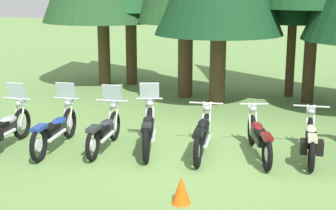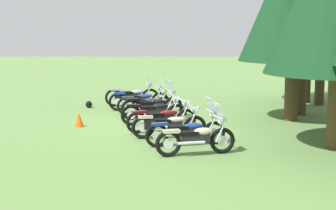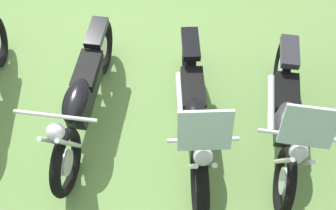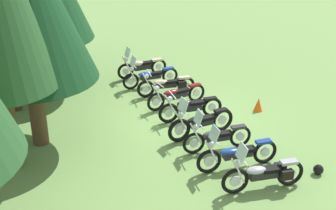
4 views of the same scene
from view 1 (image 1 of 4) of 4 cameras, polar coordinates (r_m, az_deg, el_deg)
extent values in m
plane|color=#6B934C|center=(10.85, 3.85, -5.55)|extent=(80.00, 80.00, 0.00)
torus|color=black|center=(12.27, -16.27, -2.05)|extent=(0.17, 0.74, 0.73)
cylinder|color=silver|center=(12.27, -16.27, -2.05)|extent=(0.08, 0.29, 0.28)
cube|color=black|center=(11.62, -18.17, -2.52)|extent=(0.30, 0.77, 0.23)
ellipsoid|color=#9EA0A8|center=(11.75, -17.69, -1.60)|extent=(0.34, 0.56, 0.18)
cylinder|color=silver|center=(12.19, -16.86, -0.74)|extent=(0.08, 0.34, 0.65)
cylinder|color=silver|center=(12.10, -16.15, -0.79)|extent=(0.08, 0.34, 0.65)
cylinder|color=silver|center=(12.00, -16.80, 0.71)|extent=(0.70, 0.10, 0.04)
sphere|color=silver|center=(12.10, -16.55, 0.24)|extent=(0.19, 0.19, 0.17)
cylinder|color=silver|center=(11.43, -17.97, -3.18)|extent=(0.15, 0.76, 0.08)
cube|color=silver|center=(11.98, -16.81, 1.57)|extent=(0.45, 0.19, 0.39)
torus|color=black|center=(12.07, -11.12, -2.04)|extent=(0.21, 0.73, 0.72)
cylinder|color=silver|center=(12.07, -11.12, -2.04)|extent=(0.09, 0.28, 0.28)
torus|color=black|center=(10.58, -14.48, -4.40)|extent=(0.21, 0.73, 0.72)
cylinder|color=silver|center=(10.58, -14.48, -4.40)|extent=(0.09, 0.28, 0.28)
cube|color=black|center=(11.29, -12.71, -2.71)|extent=(0.34, 0.86, 0.20)
ellipsoid|color=navy|center=(11.47, -12.29, -1.81)|extent=(0.36, 0.63, 0.16)
cube|color=black|center=(11.06, -13.21, -2.58)|extent=(0.33, 0.59, 0.10)
cube|color=navy|center=(10.56, -14.41, -2.52)|extent=(0.26, 0.46, 0.08)
cylinder|color=silver|center=(11.97, -11.65, -0.72)|extent=(0.10, 0.34, 0.65)
cylinder|color=silver|center=(11.91, -10.94, -0.76)|extent=(0.10, 0.34, 0.65)
cylinder|color=silver|center=(11.79, -11.51, 0.76)|extent=(0.61, 0.13, 0.04)
sphere|color=silver|center=(11.90, -11.32, 0.29)|extent=(0.19, 0.19, 0.17)
cylinder|color=silver|center=(11.10, -12.44, -3.36)|extent=(0.21, 0.84, 0.08)
cube|color=silver|center=(11.77, -11.51, 1.63)|extent=(0.46, 0.22, 0.39)
torus|color=black|center=(11.75, -6.10, -2.38)|extent=(0.18, 0.69, 0.68)
cylinder|color=silver|center=(11.75, -6.10, -2.38)|extent=(0.09, 0.27, 0.27)
torus|color=black|center=(10.41, -8.56, -4.52)|extent=(0.18, 0.69, 0.68)
cylinder|color=silver|center=(10.41, -8.56, -4.52)|extent=(0.09, 0.27, 0.27)
cube|color=black|center=(11.05, -7.27, -2.94)|extent=(0.31, 0.75, 0.20)
ellipsoid|color=#2D2D33|center=(11.20, -6.95, -2.06)|extent=(0.33, 0.55, 0.16)
cube|color=black|center=(10.84, -7.62, -2.77)|extent=(0.31, 0.52, 0.10)
cube|color=#2D2D33|center=(10.39, -8.47, -2.67)|extent=(0.25, 0.46, 0.08)
cylinder|color=silver|center=(11.64, -6.60, -1.02)|extent=(0.09, 0.34, 0.65)
cylinder|color=silver|center=(11.59, -5.85, -1.06)|extent=(0.09, 0.34, 0.65)
cylinder|color=silver|center=(11.46, -6.39, 0.50)|extent=(0.75, 0.14, 0.04)
sphere|color=silver|center=(11.57, -6.24, 0.01)|extent=(0.19, 0.19, 0.17)
cylinder|color=silver|center=(10.88, -6.87, -3.57)|extent=(0.18, 0.73, 0.08)
cube|color=silver|center=(11.44, -6.38, 1.40)|extent=(0.46, 0.21, 0.39)
torus|color=black|center=(11.70, -2.06, -2.16)|extent=(0.36, 0.77, 0.77)
cylinder|color=silver|center=(11.70, -2.06, -2.16)|extent=(0.14, 0.29, 0.29)
torus|color=black|center=(10.20, -2.50, -4.51)|extent=(0.36, 0.77, 0.77)
cylinder|color=silver|center=(10.20, -2.50, -4.51)|extent=(0.14, 0.29, 0.29)
cube|color=black|center=(10.92, -2.27, -2.76)|extent=(0.44, 0.80, 0.22)
ellipsoid|color=black|center=(11.09, -2.21, -1.78)|extent=(0.42, 0.61, 0.17)
cube|color=black|center=(10.68, -2.33, -2.53)|extent=(0.39, 0.57, 0.10)
cube|color=black|center=(10.17, -2.49, -2.46)|extent=(0.32, 0.48, 0.08)
cylinder|color=silver|center=(11.57, -2.47, -0.82)|extent=(0.15, 0.33, 0.65)
cylinder|color=silver|center=(11.56, -1.70, -0.82)|extent=(0.15, 0.33, 0.65)
cylinder|color=silver|center=(11.41, -2.12, 0.73)|extent=(0.58, 0.23, 0.04)
sphere|color=silver|center=(11.52, -2.09, 0.24)|extent=(0.22, 0.22, 0.17)
cylinder|color=silver|center=(10.77, -1.63, -3.42)|extent=(0.32, 0.76, 0.08)
cube|color=silver|center=(11.39, -2.12, 1.63)|extent=(0.47, 0.29, 0.39)
torus|color=black|center=(11.42, 4.38, -2.74)|extent=(0.22, 0.71, 0.71)
cylinder|color=silver|center=(11.42, 4.38, -2.74)|extent=(0.09, 0.27, 0.27)
torus|color=black|center=(9.95, 3.40, -5.18)|extent=(0.22, 0.71, 0.71)
cylinder|color=silver|center=(9.95, 3.40, -5.18)|extent=(0.09, 0.27, 0.27)
cube|color=black|center=(10.65, 3.94, -3.28)|extent=(0.32, 0.79, 0.26)
ellipsoid|color=black|center=(10.81, 4.08, -2.15)|extent=(0.34, 0.58, 0.20)
cube|color=black|center=(10.41, 3.81, -2.92)|extent=(0.32, 0.54, 0.10)
cube|color=black|center=(9.92, 3.49, -3.23)|extent=(0.26, 0.46, 0.08)
cylinder|color=silver|center=(11.29, 3.99, -1.35)|extent=(0.10, 0.34, 0.65)
cylinder|color=silver|center=(11.28, 4.77, -1.39)|extent=(0.10, 0.34, 0.65)
cylinder|color=silver|center=(11.13, 4.36, 0.21)|extent=(0.75, 0.15, 0.04)
sphere|color=silver|center=(11.24, 4.40, -0.28)|extent=(0.19, 0.19, 0.17)
cylinder|color=silver|center=(10.50, 4.52, -4.08)|extent=(0.20, 0.77, 0.08)
torus|color=black|center=(11.50, 9.51, -2.81)|extent=(0.33, 0.68, 0.69)
cylinder|color=silver|center=(11.50, 9.51, -2.81)|extent=(0.14, 0.27, 0.27)
torus|color=black|center=(9.94, 11.18, -5.47)|extent=(0.33, 0.68, 0.69)
cylinder|color=silver|center=(9.94, 11.18, -5.47)|extent=(0.14, 0.27, 0.27)
cube|color=black|center=(10.69, 10.30, -3.52)|extent=(0.46, 0.84, 0.23)
ellipsoid|color=maroon|center=(10.87, 10.11, -2.47)|extent=(0.42, 0.63, 0.18)
cube|color=black|center=(10.44, 10.56, -3.31)|extent=(0.40, 0.59, 0.10)
cube|color=maroon|center=(9.92, 11.17, -3.54)|extent=(0.31, 0.47, 0.08)
cylinder|color=silver|center=(11.36, 9.27, -1.46)|extent=(0.16, 0.33, 0.65)
cylinder|color=silver|center=(11.38, 9.96, -1.45)|extent=(0.16, 0.33, 0.65)
cylinder|color=silver|center=(11.21, 9.75, 0.11)|extent=(0.60, 0.25, 0.04)
sphere|color=silver|center=(11.33, 9.65, -0.38)|extent=(0.22, 0.22, 0.17)
cylinder|color=silver|center=(10.56, 11.09, -4.23)|extent=(0.36, 0.80, 0.08)
torus|color=black|center=(11.59, 15.76, -3.03)|extent=(0.18, 0.69, 0.68)
cylinder|color=silver|center=(11.59, 15.76, -3.03)|extent=(0.08, 0.26, 0.26)
torus|color=black|center=(10.09, 15.99, -5.48)|extent=(0.18, 0.69, 0.68)
cylinder|color=silver|center=(10.09, 15.99, -5.48)|extent=(0.08, 0.26, 0.26)
cube|color=black|center=(10.81, 15.90, -3.69)|extent=(0.27, 0.79, 0.22)
ellipsoid|color=beige|center=(10.98, 15.91, -2.70)|extent=(0.29, 0.57, 0.17)
cube|color=black|center=(10.58, 15.97, -3.49)|extent=(0.27, 0.54, 0.10)
cube|color=beige|center=(10.07, 16.09, -3.63)|extent=(0.22, 0.46, 0.08)
cylinder|color=silver|center=(11.45, 15.51, -1.67)|extent=(0.08, 0.34, 0.65)
cylinder|color=silver|center=(11.46, 16.22, -1.71)|extent=(0.08, 0.34, 0.65)
cylinder|color=silver|center=(11.30, 15.98, -0.14)|extent=(0.76, 0.11, 0.04)
sphere|color=silver|center=(11.41, 15.93, -0.62)|extent=(0.19, 0.19, 0.17)
cylinder|color=silver|center=(10.68, 16.54, -4.38)|extent=(0.16, 0.78, 0.08)
cube|color=black|center=(10.25, 15.15, -4.55)|extent=(0.17, 0.33, 0.26)
cube|color=black|center=(10.26, 16.84, -4.64)|extent=(0.17, 0.33, 0.26)
cylinder|color=#4C3823|center=(18.46, -7.27, 5.85)|extent=(0.43, 0.43, 2.28)
cylinder|color=#42301E|center=(18.37, -4.18, 6.47)|extent=(0.40, 0.40, 2.65)
cylinder|color=#4C3823|center=(16.19, 1.98, 5.11)|extent=(0.48, 0.48, 2.39)
cylinder|color=#4C3823|center=(15.31, 5.65, 4.06)|extent=(0.48, 0.48, 2.12)
cylinder|color=#42301E|center=(16.72, 13.73, 5.00)|extent=(0.28, 0.28, 2.39)
cylinder|color=#42301E|center=(15.95, 15.81, 5.37)|extent=(0.37, 0.37, 2.88)
cone|color=#EA590F|center=(8.38, 1.51, -9.61)|extent=(0.32, 0.32, 0.48)
camera|label=2|loc=(18.47, 75.57, 2.94)|focal=57.59mm
camera|label=3|loc=(12.71, -0.24, 14.92)|focal=41.67mm
camera|label=4|loc=(20.83, -34.53, 20.25)|focal=48.48mm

